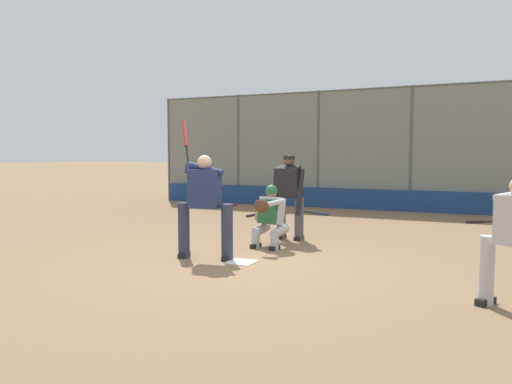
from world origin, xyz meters
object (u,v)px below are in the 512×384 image
(spare_bat_by_padding, at_px, (231,204))
(spare_bat_first_base_side, at_px, (319,213))
(spare_bat_near_backstop, at_px, (478,222))
(catcher_behind_plate, at_px, (269,215))
(baseball_loose, at_px, (180,246))
(batter_at_plate, at_px, (205,202))
(umpire_home, at_px, (289,195))
(fielding_glove_on_dirt, at_px, (279,207))
(spare_bat_third_base_side, at_px, (253,215))

(spare_bat_by_padding, xyz_separation_m, spare_bat_first_base_side, (-3.46, 1.16, 0.00))
(spare_bat_near_backstop, height_order, spare_bat_by_padding, same)
(catcher_behind_plate, height_order, baseball_loose, catcher_behind_plate)
(batter_at_plate, height_order, umpire_home, batter_at_plate)
(fielding_glove_on_dirt, bearing_deg, spare_bat_first_base_side, 147.52)
(batter_at_plate, relative_size, spare_bat_first_base_side, 2.69)
(umpire_home, height_order, spare_bat_by_padding, umpire_home)
(fielding_glove_on_dirt, bearing_deg, spare_bat_by_padding, -2.82)
(batter_at_plate, height_order, baseball_loose, batter_at_plate)
(batter_at_plate, xyz_separation_m, fielding_glove_on_dirt, (1.79, -7.60, -0.89))
(batter_at_plate, distance_m, spare_bat_by_padding, 8.52)
(catcher_behind_plate, xyz_separation_m, spare_bat_third_base_side, (2.25, -4.06, -0.57))
(umpire_home, bearing_deg, spare_bat_by_padding, -47.81)
(umpire_home, bearing_deg, baseball_loose, 52.72)
(baseball_loose, bearing_deg, spare_bat_by_padding, -69.45)
(baseball_loose, bearing_deg, catcher_behind_plate, -153.77)
(spare_bat_near_backstop, distance_m, spare_bat_by_padding, 7.67)
(spare_bat_by_padding, bearing_deg, fielding_glove_on_dirt, 22.52)
(catcher_behind_plate, height_order, umpire_home, umpire_home)
(catcher_behind_plate, bearing_deg, spare_bat_first_base_side, -76.16)
(spare_bat_first_base_side, distance_m, fielding_glove_on_dirt, 2.00)
(umpire_home, bearing_deg, spare_bat_near_backstop, -124.33)
(spare_bat_by_padding, bearing_deg, batter_at_plate, -39.87)
(umpire_home, relative_size, spare_bat_third_base_side, 2.06)
(catcher_behind_plate, distance_m, spare_bat_first_base_side, 5.26)
(spare_bat_first_base_side, bearing_deg, spare_bat_third_base_side, -123.46)
(spare_bat_third_base_side, bearing_deg, catcher_behind_plate, 36.09)
(spare_bat_by_padding, distance_m, spare_bat_first_base_side, 3.65)
(spare_bat_by_padding, bearing_deg, spare_bat_near_backstop, 16.62)
(catcher_behind_plate, relative_size, spare_bat_first_base_side, 1.36)
(catcher_behind_plate, relative_size, umpire_home, 0.68)
(spare_bat_near_backstop, bearing_deg, fielding_glove_on_dirt, -45.57)
(umpire_home, xyz_separation_m, spare_bat_by_padding, (4.16, -5.40, -0.88))
(spare_bat_near_backstop, bearing_deg, spare_bat_third_base_side, -23.91)
(spare_bat_by_padding, relative_size, baseball_loose, 10.23)
(catcher_behind_plate, distance_m, umpire_home, 1.00)
(spare_bat_near_backstop, relative_size, spare_bat_third_base_side, 0.88)
(batter_at_plate, bearing_deg, umpire_home, -113.42)
(catcher_behind_plate, distance_m, fielding_glove_on_dirt, 6.72)
(spare_bat_first_base_side, distance_m, baseball_loose, 5.97)
(catcher_behind_plate, height_order, spare_bat_third_base_side, catcher_behind_plate)
(umpire_home, relative_size, spare_bat_first_base_side, 1.99)
(umpire_home, distance_m, fielding_glove_on_dirt, 5.89)
(catcher_behind_plate, distance_m, spare_bat_near_backstop, 6.26)
(batter_at_plate, distance_m, catcher_behind_plate, 1.50)
(baseball_loose, bearing_deg, umpire_home, -131.88)
(spare_bat_third_base_side, bearing_deg, baseball_loose, 16.20)
(catcher_behind_plate, height_order, spare_bat_near_backstop, catcher_behind_plate)
(baseball_loose, bearing_deg, spare_bat_near_backstop, -129.79)
(batter_at_plate, xyz_separation_m, spare_bat_first_base_side, (0.10, -6.53, -0.90))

